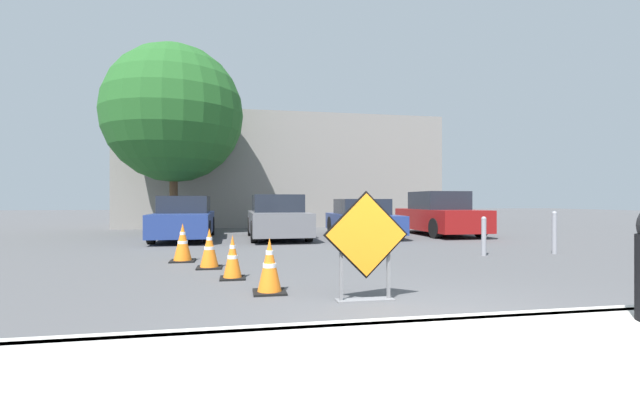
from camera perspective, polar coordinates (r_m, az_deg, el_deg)
name	(u,v)px	position (r m, az deg, el deg)	size (l,w,h in m)	color
ground_plane	(300,240)	(14.06, -2.64, -5.29)	(96.00, 96.00, 0.00)	#4C4C4F
sidewalk_strip	(537,381)	(3.44, 26.99, -20.69)	(21.79, 2.64, 0.14)	beige
curb_lip	(445,325)	(4.51, 16.28, -15.68)	(21.79, 0.20, 0.14)	beige
road_closed_sign	(366,243)	(5.48, 6.15, -5.78)	(1.11, 0.20, 1.40)	black
traffic_cone_nearest	(270,266)	(6.02, -6.75, -8.75)	(0.45, 0.45, 0.76)	black
traffic_cone_second	(233,258)	(7.19, -11.58, -7.53)	(0.40, 0.40, 0.72)	black
traffic_cone_third	(209,249)	(8.40, -14.54, -6.30)	(0.46, 0.46, 0.76)	black
traffic_cone_fourth	(183,243)	(9.46, -17.84, -5.46)	(0.50, 0.50, 0.80)	black
parked_car_nearest	(185,219)	(14.86, -17.58, -2.43)	(1.85, 4.67, 1.42)	navy
parked_car_second	(277,218)	(14.49, -5.71, -2.42)	(1.92, 4.35, 1.48)	slate
parked_car_third	(362,219)	(15.32, 5.61, -2.52)	(1.99, 4.33, 1.33)	navy
parked_car_fourth	(439,215)	(16.54, 15.64, -1.95)	(1.91, 4.34, 1.61)	maroon
bollard_nearest	(484,235)	(10.61, 21.01, -4.38)	(0.12, 0.12, 0.91)	gray
bollard_second	(554,231)	(11.69, 28.78, -3.69)	(0.12, 0.12, 1.03)	gray
building_facade_backdrop	(283,173)	(22.71, -5.01, 3.67)	(15.65, 5.00, 5.51)	gray
street_tree_behind_lot	(174,114)	(18.31, -18.94, 10.81)	(5.45, 5.45, 7.46)	#513823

